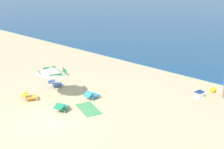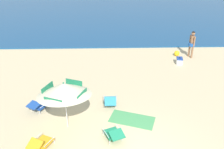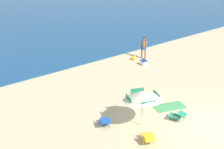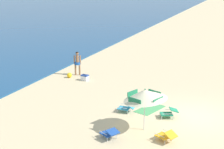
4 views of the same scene
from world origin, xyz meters
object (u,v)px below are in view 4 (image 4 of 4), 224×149
lounge_chair_spare_folded (126,107)px  beach_ball (69,75)px  beach_towel (150,109)px  lounge_chair_beside_umbrella (166,135)px  cooler_box (85,78)px  lounge_chair_facing_sea (169,113)px  person_standing_near_shore (77,62)px  beach_umbrella_striped_main (145,95)px  lounge_chair_under_umbrella (110,133)px

lounge_chair_spare_folded → beach_ball: bearing=51.8°
beach_towel → lounge_chair_beside_umbrella: bearing=-154.7°
cooler_box → lounge_chair_facing_sea: bearing=-122.6°
lounge_chair_facing_sea → lounge_chair_spare_folded: bearing=92.2°
person_standing_near_shore → cooler_box: 1.70m
person_standing_near_shore → cooler_box: (-1.03, -1.08, -0.82)m
lounge_chair_spare_folded → person_standing_near_shore: bearing=46.0°
beach_umbrella_striped_main → lounge_chair_facing_sea: 2.42m
beach_towel → lounge_chair_facing_sea: bearing=-123.5°
lounge_chair_facing_sea → beach_ball: 9.28m
person_standing_near_shore → lounge_chair_facing_sea: bearing=-124.3°
lounge_chair_facing_sea → person_standing_near_shore: person_standing_near_shore is taller
lounge_chair_facing_sea → beach_ball: lounge_chair_facing_sea is taller
lounge_chair_under_umbrella → cooler_box: bearing=32.7°
beach_umbrella_striped_main → lounge_chair_facing_sea: (1.79, -0.79, -1.43)m
lounge_chair_beside_umbrella → beach_towel: 3.70m
lounge_chair_under_umbrella → lounge_chair_beside_umbrella: size_ratio=0.97×
lounge_chair_spare_folded → beach_towel: size_ratio=0.50×
lounge_chair_beside_umbrella → person_standing_near_shore: (7.91, 8.25, 0.75)m
beach_umbrella_striped_main → lounge_chair_facing_sea: bearing=-23.9°
beach_ball → person_standing_near_shore: bearing=-16.4°
lounge_chair_facing_sea → cooler_box: size_ratio=1.82×
lounge_chair_facing_sea → lounge_chair_spare_folded: size_ratio=1.11×
lounge_chair_beside_umbrella → beach_towel: (3.33, 1.57, -0.27)m
lounge_chair_spare_folded → beach_ball: 7.47m
lounge_chair_spare_folded → person_standing_near_shore: 7.87m
beach_umbrella_striped_main → person_standing_near_shore: (7.15, 7.07, -0.69)m
lounge_chair_facing_sea → lounge_chair_spare_folded: (-0.09, 2.23, -0.01)m
lounge_chair_under_umbrella → beach_ball: (7.74, 6.17, -0.10)m
lounge_chair_facing_sea → person_standing_near_shore: 9.54m
person_standing_near_shore → beach_ball: size_ratio=4.88×
lounge_chair_under_umbrella → lounge_chair_facing_sea: lounge_chair_facing_sea is taller
lounge_chair_beside_umbrella → beach_ball: bearing=50.1°
beach_umbrella_striped_main → person_standing_near_shore: bearing=44.7°
beach_umbrella_striped_main → beach_ball: (6.33, 7.31, -1.52)m
person_standing_near_shore → beach_towel: size_ratio=0.98×
beach_umbrella_striped_main → lounge_chair_under_umbrella: size_ratio=2.34×
lounge_chair_spare_folded → cooler_box: lounge_chair_spare_folded is taller
lounge_chair_spare_folded → beach_ball: lounge_chair_spare_folded is taller
lounge_chair_under_umbrella → beach_ball: bearing=38.5°
lounge_chair_under_umbrella → beach_towel: size_ratio=0.55×
lounge_chair_under_umbrella → person_standing_near_shore: bearing=34.7°
cooler_box → lounge_chair_spare_folded: bearing=-134.1°
lounge_chair_beside_umbrella → lounge_chair_facing_sea: (2.55, 0.39, 0.01)m
lounge_chair_spare_folded → lounge_chair_under_umbrella: bearing=-174.6°
person_standing_near_shore → beach_towel: person_standing_near_shore is taller
beach_umbrella_striped_main → lounge_chair_beside_umbrella: 2.01m
beach_umbrella_striped_main → lounge_chair_under_umbrella: (-1.42, 1.14, -1.43)m
lounge_chair_facing_sea → beach_towel: size_ratio=0.55×
lounge_chair_under_umbrella → lounge_chair_facing_sea: 3.74m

